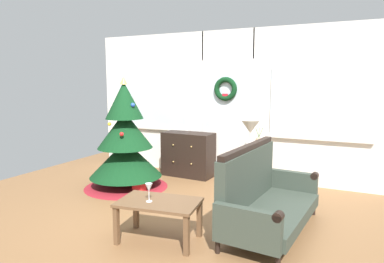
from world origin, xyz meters
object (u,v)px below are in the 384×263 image
(side_table, at_px, (253,162))
(coffee_table, at_px, (159,207))
(table_lamp, at_px, (250,130))
(flower_vase, at_px, (259,143))
(settee_sofa, at_px, (263,197))
(christmas_tree, at_px, (125,146))
(dresser_cabinet, at_px, (188,154))
(wine_glass, at_px, (149,188))
(gift_box, at_px, (139,188))

(side_table, bearing_deg, coffee_table, -102.83)
(table_lamp, xyz_separation_m, flower_vase, (0.16, -0.10, -0.17))
(settee_sofa, xyz_separation_m, side_table, (-0.47, 1.24, 0.10))
(christmas_tree, relative_size, flower_vase, 5.00)
(dresser_cabinet, relative_size, wine_glass, 4.71)
(side_table, distance_m, coffee_table, 2.03)
(gift_box, bearing_deg, side_table, 25.59)
(settee_sofa, height_order, gift_box, settee_sofa)
(side_table, distance_m, flower_vase, 0.33)
(christmas_tree, bearing_deg, coffee_table, -44.13)
(flower_vase, bearing_deg, gift_box, -157.55)
(flower_vase, bearing_deg, christmas_tree, -165.79)
(table_lamp, height_order, flower_vase, table_lamp)
(table_lamp, xyz_separation_m, gift_box, (-1.48, -0.78, -0.87))
(dresser_cabinet, distance_m, wine_glass, 2.64)
(christmas_tree, bearing_deg, gift_box, -25.14)
(flower_vase, bearing_deg, settee_sofa, -72.70)
(dresser_cabinet, height_order, settee_sofa, settee_sofa)
(christmas_tree, relative_size, table_lamp, 3.98)
(side_table, xyz_separation_m, coffee_table, (-0.45, -1.98, -0.11))
(settee_sofa, bearing_deg, coffee_table, -140.96)
(christmas_tree, bearing_deg, table_lamp, 18.23)
(coffee_table, bearing_deg, side_table, 77.17)
(settee_sofa, xyz_separation_m, flower_vase, (-0.37, 1.18, 0.40))
(dresser_cabinet, relative_size, gift_box, 5.57)
(dresser_cabinet, height_order, gift_box, dresser_cabinet)
(side_table, xyz_separation_m, table_lamp, (-0.06, 0.04, 0.48))
(christmas_tree, distance_m, dresser_cabinet, 1.23)
(coffee_table, xyz_separation_m, gift_box, (-1.09, 1.24, -0.29))
(dresser_cabinet, bearing_deg, coffee_table, -70.75)
(settee_sofa, xyz_separation_m, wine_glass, (-1.00, -0.81, 0.20))
(table_lamp, bearing_deg, wine_glass, -102.71)
(side_table, bearing_deg, table_lamp, 146.31)
(coffee_table, relative_size, wine_glass, 4.63)
(side_table, bearing_deg, christmas_tree, -163.41)
(dresser_cabinet, distance_m, table_lamp, 1.43)
(christmas_tree, relative_size, side_table, 2.64)
(dresser_cabinet, distance_m, settee_sofa, 2.46)
(settee_sofa, distance_m, wine_glass, 1.30)
(table_lamp, height_order, gift_box, table_lamp)
(christmas_tree, relative_size, dresser_cabinet, 1.91)
(table_lamp, xyz_separation_m, wine_glass, (-0.47, -2.08, -0.37))
(flower_vase, distance_m, gift_box, 1.91)
(dresser_cabinet, xyz_separation_m, gift_box, (-0.24, -1.21, -0.31))
(settee_sofa, distance_m, coffee_table, 1.18)
(dresser_cabinet, height_order, flower_vase, flower_vase)
(flower_vase, height_order, gift_box, flower_vase)
(wine_glass, bearing_deg, christmas_tree, 133.03)
(flower_vase, xyz_separation_m, wine_glass, (-0.63, -1.98, -0.21))
(christmas_tree, xyz_separation_m, table_lamp, (1.85, 0.61, 0.28))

